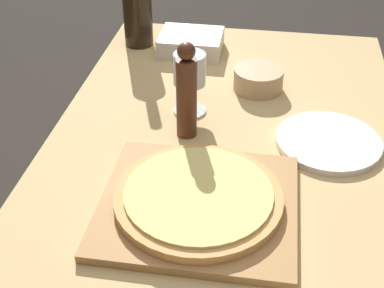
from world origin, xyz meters
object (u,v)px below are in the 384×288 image
pepper_mill (187,93)px  small_bowl (258,79)px  pizza (198,197)px  wine_glass (190,72)px  wine_bottle (137,1)px

pepper_mill → small_bowl: pepper_mill is taller
pizza → small_bowl: bearing=80.0°
pepper_mill → small_bowl: (0.14, 0.23, -0.08)m
wine_glass → small_bowl: size_ratio=1.20×
pizza → wine_bottle: size_ratio=0.97×
pizza → wine_bottle: bearing=112.2°
wine_bottle → wine_glass: bearing=-59.2°
pizza → wine_glass: size_ratio=2.08×
pepper_mill → wine_glass: pepper_mill is taller
wine_bottle → pepper_mill: size_ratio=1.45×
pepper_mill → small_bowl: size_ratio=1.78×
wine_bottle → pepper_mill: 0.49m
pepper_mill → wine_glass: 0.09m
small_bowl → pizza: bearing=-100.0°
wine_glass → pepper_mill: bearing=-84.6°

